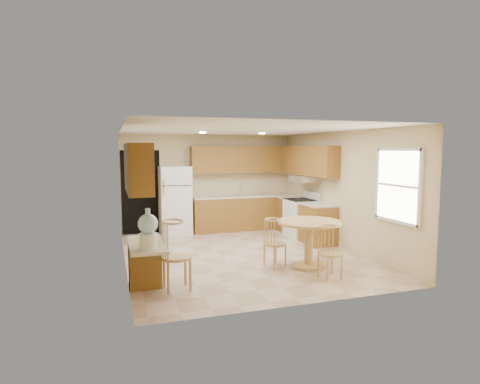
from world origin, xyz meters
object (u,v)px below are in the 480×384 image
object	(u,v)px
chair_table_a	(277,239)
chair_desk	(178,250)
water_crock	(148,231)
dining_table	(309,237)
refrigerator	(175,200)
chair_table_b	(333,248)
stove	(301,218)

from	to	relation	value
chair_table_a	chair_desk	bearing A→B (deg)	-87.16
chair_table_a	water_crock	size ratio (longest dim) A/B	1.56
chair_desk	chair_table_a	bearing A→B (deg)	107.05
dining_table	chair_table_a	world-z (taller)	chair_table_a
dining_table	chair_table_a	xyz separation A→B (m)	(-0.55, 0.17, -0.03)
chair_table_a	water_crock	bearing A→B (deg)	-83.44
refrigerator	chair_table_b	xyz separation A→B (m)	(1.88, -4.33, -0.33)
chair_table_a	chair_table_b	distance (m)	1.08
refrigerator	chair_desk	world-z (taller)	refrigerator
refrigerator	water_crock	size ratio (longest dim) A/B	3.07
stove	chair_desk	xyz separation A→B (m)	(-3.47, -2.89, 0.17)
stove	water_crock	size ratio (longest dim) A/B	1.96
dining_table	chair_table_a	size ratio (longest dim) A/B	1.32
refrigerator	water_crock	bearing A→B (deg)	-103.28
dining_table	chair_table_b	distance (m)	0.73
stove	chair_table_a	bearing A→B (deg)	-125.75
refrigerator	stove	distance (m)	3.15
stove	chair_table_b	bearing A→B (deg)	-107.69
chair_table_a	chair_table_b	world-z (taller)	chair_table_a
stove	dining_table	world-z (taller)	stove
chair_table_b	chair_desk	size ratio (longest dim) A/B	0.82
stove	water_crock	world-z (taller)	water_crock
water_crock	dining_table	bearing A→B (deg)	16.44
refrigerator	water_crock	distance (m)	4.57
dining_table	chair_table_b	size ratio (longest dim) A/B	1.33
dining_table	chair_table_b	xyz separation A→B (m)	(0.05, -0.73, -0.03)
dining_table	water_crock	bearing A→B (deg)	-163.56
stove	chair_table_b	size ratio (longest dim) A/B	1.27
stove	chair_table_a	distance (m)	2.73
dining_table	chair_table_a	distance (m)	0.58
chair_table_a	dining_table	bearing A→B (deg)	56.07
water_crock	chair_table_a	bearing A→B (deg)	23.57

